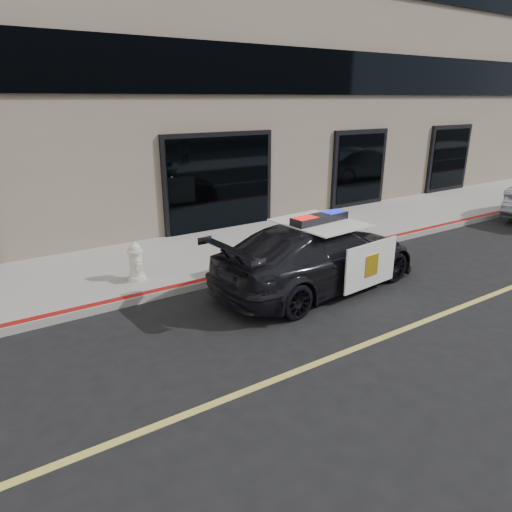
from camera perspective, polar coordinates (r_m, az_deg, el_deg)
ground at (r=9.26m, az=23.01°, el=-6.44°), size 120.00×120.00×0.00m
sidewalk_n at (r=12.63m, az=3.33°, el=2.17°), size 60.00×3.50×0.15m
building_n at (r=16.74m, az=-8.19°, el=26.69°), size 60.00×7.00×12.00m
police_car at (r=9.47m, az=7.77°, el=0.11°), size 2.78×5.10×1.56m
fire_hydrant at (r=9.77m, az=-14.76°, el=-0.78°), size 0.37×0.52×0.82m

